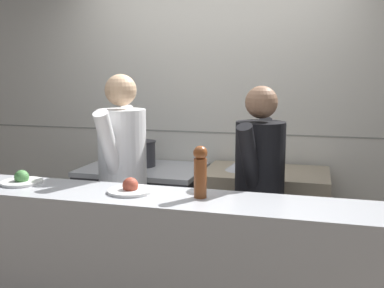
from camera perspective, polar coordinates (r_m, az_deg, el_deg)
wall_back_tiled at (r=4.03m, az=2.81°, el=3.65°), size 8.00×0.06×2.60m
oven_range at (r=3.98m, az=-6.15°, el=-9.12°), size 1.01×0.71×0.88m
prep_counter at (r=3.74m, az=9.24°, el=-10.24°), size 0.97×0.65×0.91m
pass_counter at (r=2.77m, az=-5.07°, el=-16.40°), size 2.70×0.45×0.98m
stock_pot at (r=3.90m, az=-6.34°, el=-1.12°), size 0.24×0.24×0.22m
mixing_bowl_steel at (r=3.61m, az=6.30°, el=-2.56°), size 0.26×0.26×0.10m
plated_dish_main at (r=3.05m, az=-20.80°, el=-4.32°), size 0.26×0.26×0.09m
plated_dish_appetiser at (r=2.67m, az=-7.82°, el=-5.64°), size 0.27×0.27×0.09m
pepper_mill at (r=2.51m, az=1.06°, el=-3.40°), size 0.08×0.08×0.30m
chef_head_cook at (r=3.24m, az=-8.77°, el=-4.43°), size 0.34×0.73×1.67m
chef_sous at (r=3.02m, az=8.53°, el=-6.21°), size 0.38×0.70×1.60m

